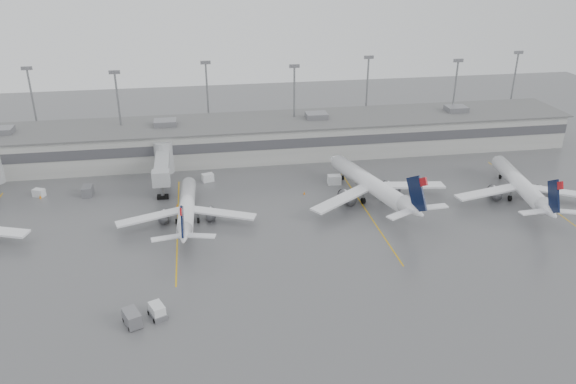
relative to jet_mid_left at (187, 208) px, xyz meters
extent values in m
plane|color=#4F4F51|center=(15.71, -24.88, -2.79)|extent=(260.00, 260.00, 0.00)
cube|color=#A0A09B|center=(15.71, 33.12, 1.21)|extent=(150.00, 16.00, 8.00)
cube|color=#47474C|center=(15.71, 25.07, 2.21)|extent=(150.00, 0.15, 2.20)
cube|color=#606060|center=(15.71, 33.12, 5.26)|extent=(152.00, 17.00, 0.30)
cube|color=slate|center=(-39.29, 33.12, 6.01)|extent=(5.00, 4.00, 1.30)
cube|color=slate|center=(65.71, 33.12, 6.01)|extent=(5.00, 4.00, 1.30)
cylinder|color=gray|center=(-34.29, 42.62, 7.21)|extent=(0.44, 0.44, 20.00)
cube|color=slate|center=(-34.29, 42.62, 17.41)|extent=(2.40, 0.50, 0.80)
cylinder|color=gray|center=(-14.29, 35.12, 7.21)|extent=(0.44, 0.44, 20.00)
cube|color=slate|center=(-14.29, 35.12, 17.41)|extent=(2.40, 0.50, 0.80)
cylinder|color=gray|center=(5.71, 42.62, 7.21)|extent=(0.44, 0.44, 20.00)
cube|color=slate|center=(5.71, 42.62, 17.41)|extent=(2.40, 0.50, 0.80)
cylinder|color=gray|center=(25.71, 35.12, 7.21)|extent=(0.44, 0.44, 20.00)
cube|color=slate|center=(25.71, 35.12, 17.41)|extent=(2.40, 0.50, 0.80)
cylinder|color=gray|center=(45.71, 42.62, 7.21)|extent=(0.44, 0.44, 20.00)
cube|color=slate|center=(45.71, 42.62, 17.41)|extent=(2.40, 0.50, 0.80)
cylinder|color=gray|center=(65.71, 35.12, 7.21)|extent=(0.44, 0.44, 20.00)
cube|color=slate|center=(65.71, 35.12, 17.41)|extent=(2.40, 0.50, 0.80)
cylinder|color=gray|center=(85.71, 42.62, 7.21)|extent=(0.44, 0.44, 20.00)
cube|color=slate|center=(85.71, 42.62, 17.41)|extent=(2.40, 0.50, 0.80)
cylinder|color=#A0A2A5|center=(-4.79, 25.12, 0.71)|extent=(4.00, 4.00, 7.00)
cube|color=#A0A2A5|center=(-4.79, 18.62, 1.51)|extent=(2.80, 13.00, 2.60)
cube|color=#A0A2A5|center=(-4.79, 11.12, 1.51)|extent=(3.40, 2.40, 3.00)
cylinder|color=gray|center=(-4.79, 11.12, -1.39)|extent=(0.70, 0.70, 2.80)
cube|color=black|center=(-4.79, 11.12, -2.44)|extent=(2.20, 1.20, 0.70)
cube|color=#D7A00C|center=(-1.79, -0.88, -2.78)|extent=(0.25, 40.00, 0.01)
cube|color=#D7A00C|center=(33.21, -0.88, -2.78)|extent=(0.25, 40.00, 0.01)
cube|color=#D7A00C|center=(68.21, -0.88, -2.78)|extent=(0.25, 40.00, 0.01)
cylinder|color=white|center=(0.05, 1.34, -0.06)|extent=(3.55, 20.15, 2.73)
cone|color=white|center=(0.51, 12.63, -0.06)|extent=(2.84, 2.66, 2.73)
cone|color=white|center=(-0.44, -10.77, 0.31)|extent=(2.92, 4.66, 2.73)
cube|color=white|center=(-6.42, -0.95, -0.78)|extent=(12.05, 5.48, 0.32)
cube|color=white|center=(6.33, -1.47, -0.78)|extent=(11.93, 6.34, 0.32)
cube|color=black|center=(-0.46, -11.23, 2.95)|extent=(0.48, 5.14, 5.96)
cube|color=#A70C12|center=(-0.50, -12.41, 5.32)|extent=(0.35, 1.85, 1.73)
cylinder|color=black|center=(0.39, 9.53, -2.38)|extent=(0.35, 0.83, 0.82)
cylinder|color=black|center=(-1.93, -0.41, -2.29)|extent=(0.45, 1.02, 1.00)
cylinder|color=black|center=(1.89, -0.56, -2.29)|extent=(0.45, 1.02, 1.00)
cylinder|color=white|center=(35.12, 5.05, 0.48)|extent=(9.54, 23.95, 3.27)
cone|color=white|center=(31.52, 18.06, 0.48)|extent=(3.96, 3.81, 3.27)
cone|color=white|center=(38.99, -8.90, 0.91)|extent=(4.60, 6.12, 3.27)
cube|color=white|center=(28.59, 0.08, -0.39)|extent=(13.37, 10.17, 0.38)
cube|color=white|center=(43.28, 4.15, -0.39)|extent=(14.26, 3.45, 0.38)
cube|color=black|center=(39.13, -9.42, 4.07)|extent=(1.95, 5.99, 7.12)
cube|color=#A70C12|center=(39.51, -10.79, 6.90)|extent=(0.90, 2.21, 2.07)
cylinder|color=black|center=(32.51, 14.50, -2.30)|extent=(0.63, 1.05, 0.98)
cylinder|color=black|center=(33.50, 2.35, -2.19)|extent=(0.79, 1.28, 1.20)
cylinder|color=black|center=(37.91, 3.57, -2.19)|extent=(0.79, 1.28, 1.20)
cylinder|color=white|center=(64.49, 0.52, 0.24)|extent=(6.36, 22.43, 3.03)
cone|color=white|center=(66.39, 12.91, 0.24)|extent=(3.42, 3.26, 3.03)
cone|color=white|center=(62.46, -12.76, 0.65)|extent=(3.76, 5.45, 3.03)
cube|color=white|center=(57.07, -1.20, -0.57)|extent=(13.39, 4.71, 0.35)
cube|color=white|center=(71.06, -3.34, -0.57)|extent=(12.92, 8.25, 0.35)
cube|color=black|center=(62.38, -13.26, 3.58)|extent=(1.16, 5.67, 6.61)
cube|color=#A70C12|center=(62.18, -14.56, 6.20)|extent=(0.61, 2.07, 1.92)
cylinder|color=black|center=(65.87, 9.51, -2.34)|extent=(0.49, 0.95, 0.91)
cylinder|color=black|center=(62.09, -1.15, -2.23)|extent=(0.62, 1.17, 1.11)
cylinder|color=black|center=(66.28, -1.79, -2.23)|extent=(0.62, 1.17, 1.11)
cube|color=silver|center=(-4.09, -27.64, -1.83)|extent=(2.49, 2.99, 1.92)
cube|color=slate|center=(-4.09, -27.64, -2.42)|extent=(2.85, 3.47, 0.75)
cylinder|color=black|center=(-5.30, -26.99, -2.49)|extent=(0.45, 0.64, 0.60)
cylinder|color=black|center=(-3.73, -26.32, -2.49)|extent=(0.45, 0.64, 0.60)
cylinder|color=black|center=(-4.45, -28.96, -2.49)|extent=(0.45, 0.64, 0.60)
cylinder|color=black|center=(-2.88, -28.28, -2.49)|extent=(0.45, 0.64, 0.60)
cube|color=slate|center=(-7.29, -28.84, -1.72)|extent=(2.91, 3.61, 1.92)
cylinder|color=black|center=(-8.46, -28.11, -2.47)|extent=(0.48, 0.68, 0.63)
cylinder|color=black|center=(-6.12, -29.56, -2.47)|extent=(0.48, 0.68, 0.63)
cube|color=silver|center=(-29.09, 16.21, -2.02)|extent=(2.56, 2.19, 1.53)
cube|color=silver|center=(4.27, 18.43, -1.96)|extent=(2.68, 2.14, 1.65)
cube|color=silver|center=(30.26, 12.64, -1.84)|extent=(2.78, 1.92, 1.91)
cube|color=slate|center=(-19.60, 15.16, -1.83)|extent=(1.98, 3.11, 1.92)
cone|color=orange|center=(-28.68, 15.15, -2.46)|extent=(0.42, 0.42, 0.66)
cone|color=orange|center=(-1.96, 6.62, -2.43)|extent=(0.45, 0.45, 0.72)
cone|color=orange|center=(23.08, 8.50, -2.48)|extent=(0.39, 0.39, 0.61)
cone|color=orange|center=(69.75, 6.35, -2.47)|extent=(0.41, 0.41, 0.65)
camera|label=1|loc=(3.05, -91.96, 43.63)|focal=35.00mm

